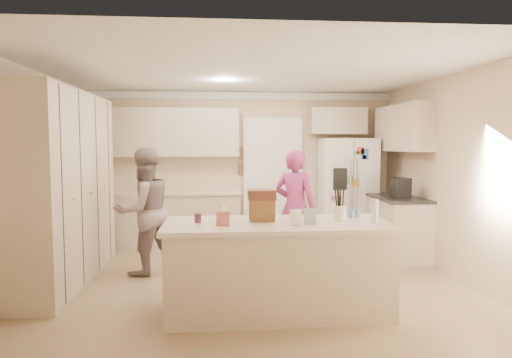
{
  "coord_description": "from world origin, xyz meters",
  "views": [
    {
      "loc": [
        -0.38,
        -5.61,
        1.72
      ],
      "look_at": [
        0.1,
        0.35,
        1.25
      ],
      "focal_mm": 32.0,
      "sensor_mm": 36.0,
      "label": 1
    }
  ],
  "objects": [
    {
      "name": "floor",
      "position": [
        0.0,
        0.0,
        -0.01
      ],
      "size": [
        5.2,
        4.6,
        0.02
      ],
      "primitive_type": "cube",
      "color": "#917254",
      "rests_on": "ground"
    },
    {
      "name": "ceiling",
      "position": [
        0.0,
        0.0,
        2.61
      ],
      "size": [
        5.2,
        4.6,
        0.02
      ],
      "primitive_type": "cube",
      "color": "white",
      "rests_on": "wall_back"
    },
    {
      "name": "wall_back",
      "position": [
        0.0,
        2.31,
        1.3
      ],
      "size": [
        5.2,
        0.02,
        2.6
      ],
      "primitive_type": "cube",
      "color": "beige",
      "rests_on": "ground"
    },
    {
      "name": "wall_front",
      "position": [
        0.0,
        -2.31,
        1.3
      ],
      "size": [
        5.2,
        0.02,
        2.6
      ],
      "primitive_type": "cube",
      "color": "beige",
      "rests_on": "ground"
    },
    {
      "name": "wall_left",
      "position": [
        -2.61,
        0.0,
        1.3
      ],
      "size": [
        0.02,
        4.6,
        2.6
      ],
      "primitive_type": "cube",
      "color": "beige",
      "rests_on": "ground"
    },
    {
      "name": "wall_right",
      "position": [
        2.61,
        0.0,
        1.3
      ],
      "size": [
        0.02,
        4.6,
        2.6
      ],
      "primitive_type": "cube",
      "color": "beige",
      "rests_on": "ground"
    },
    {
      "name": "crown_back",
      "position": [
        0.0,
        2.26,
        2.53
      ],
      "size": [
        5.2,
        0.08,
        0.12
      ],
      "primitive_type": "cube",
      "color": "white",
      "rests_on": "wall_back"
    },
    {
      "name": "pantry_bank",
      "position": [
        -2.3,
        0.2,
        1.18
      ],
      "size": [
        0.6,
        2.6,
        2.35
      ],
      "primitive_type": "cube",
      "color": "#C2B19C",
      "rests_on": "floor"
    },
    {
      "name": "back_base_cab",
      "position": [
        -1.15,
        2.0,
        0.44
      ],
      "size": [
        2.2,
        0.6,
        0.88
      ],
      "primitive_type": "cube",
      "color": "#C2B19C",
      "rests_on": "floor"
    },
    {
      "name": "back_countertop",
      "position": [
        -1.15,
        1.99,
        0.9
      ],
      "size": [
        2.24,
        0.63,
        0.04
      ],
      "primitive_type": "cube",
      "color": "beige",
      "rests_on": "back_base_cab"
    },
    {
      "name": "back_upper_cab",
      "position": [
        -1.15,
        2.12,
        1.9
      ],
      "size": [
        2.2,
        0.35,
        0.8
      ],
      "primitive_type": "cube",
      "color": "#C2B19C",
      "rests_on": "wall_back"
    },
    {
      "name": "doorway_opening",
      "position": [
        0.55,
        2.28,
        1.05
      ],
      "size": [
        0.9,
        0.06,
        2.1
      ],
      "primitive_type": "cube",
      "color": "black",
      "rests_on": "floor"
    },
    {
      "name": "doorway_casing",
      "position": [
        0.55,
        2.24,
        1.05
      ],
      "size": [
        1.02,
        0.03,
        2.22
      ],
      "primitive_type": "cube",
      "color": "white",
      "rests_on": "floor"
    },
    {
      "name": "wall_frame_upper",
      "position": [
        0.02,
        2.27,
        1.55
      ],
      "size": [
        0.15,
        0.02,
        0.2
      ],
      "primitive_type": "cube",
      "color": "brown",
      "rests_on": "wall_back"
    },
    {
      "name": "wall_frame_lower",
      "position": [
        0.02,
        2.27,
        1.28
      ],
      "size": [
        0.15,
        0.02,
        0.2
      ],
      "primitive_type": "cube",
      "color": "brown",
      "rests_on": "wall_back"
    },
    {
      "name": "refrigerator",
      "position": [
        1.77,
        1.89,
        0.9
      ],
      "size": [
        0.93,
        0.74,
        1.8
      ],
      "primitive_type": "cube",
      "rotation": [
        0.0,
        0.0,
        -0.05
      ],
      "color": "white",
      "rests_on": "floor"
    },
    {
      "name": "fridge_seam",
      "position": [
        1.77,
        1.54,
        0.9
      ],
      "size": [
        0.02,
        0.02,
        1.78
      ],
      "primitive_type": "cube",
      "color": "gray",
      "rests_on": "refrigerator"
    },
    {
      "name": "fridge_dispenser",
      "position": [
        1.55,
        1.53,
        1.15
      ],
      "size": [
        0.22,
        0.03,
        0.35
      ],
      "primitive_type": "cube",
      "color": "black",
      "rests_on": "refrigerator"
    },
    {
      "name": "fridge_handle_l",
      "position": [
        1.72,
        1.52,
        1.05
      ],
      "size": [
        0.02,
        0.02,
        0.85
      ],
      "primitive_type": "cylinder",
      "color": "silver",
      "rests_on": "refrigerator"
    },
    {
      "name": "fridge_handle_r",
      "position": [
        1.82,
        1.52,
        1.05
      ],
      "size": [
        0.02,
        0.02,
        0.85
      ],
      "primitive_type": "cylinder",
      "color": "silver",
      "rests_on": "refrigerator"
    },
    {
      "name": "over_fridge_cab",
      "position": [
        1.65,
        2.12,
        2.1
      ],
      "size": [
        0.95,
        0.35,
        0.45
      ],
      "primitive_type": "cube",
      "color": "#C2B19C",
      "rests_on": "wall_back"
    },
    {
      "name": "right_base_cab",
      "position": [
        2.3,
        1.0,
        0.44
      ],
      "size": [
        0.6,
        1.2,
        0.88
      ],
      "primitive_type": "cube",
      "color": "#C2B19C",
      "rests_on": "floor"
    },
    {
      "name": "right_countertop",
      "position": [
        2.29,
        1.0,
        0.9
      ],
      "size": [
        0.63,
        1.24,
        0.04
      ],
      "primitive_type": "cube",
      "color": "#2D2B28",
      "rests_on": "right_base_cab"
    },
    {
      "name": "right_upper_cab",
      "position": [
        2.43,
        1.2,
        1.95
      ],
      "size": [
        0.35,
        1.5,
        0.7
      ],
      "primitive_type": "cube",
      "color": "#C2B19C",
      "rests_on": "wall_right"
    },
    {
      "name": "coffee_maker",
      "position": [
        2.25,
        0.8,
        1.07
      ],
      "size": [
        0.22,
        0.28,
        0.3
      ],
      "primitive_type": "cube",
      "color": "black",
      "rests_on": "right_countertop"
    },
    {
      "name": "island_base",
      "position": [
        0.2,
        -1.1,
        0.44
      ],
      "size": [
        2.2,
        0.9,
        0.88
      ],
      "primitive_type": "cube",
      "color": "#C2B19C",
      "rests_on": "floor"
    },
    {
      "name": "island_top",
      "position": [
        0.2,
        -1.1,
        0.9
      ],
      "size": [
        2.28,
        0.96,
        0.05
      ],
      "primitive_type": "cube",
      "color": "beige",
      "rests_on": "island_base"
    },
    {
      "name": "utensil_crock",
      "position": [
        0.85,
        -1.05,
        1.0
      ],
      "size": [
        0.13,
        0.13,
        0.15
      ],
      "primitive_type": "cylinder",
      "color": "white",
      "rests_on": "island_top"
    },
    {
      "name": "tissue_box",
      "position": [
        -0.35,
        -1.2,
        1.0
      ],
      "size": [
        0.13,
        0.13,
        0.14
      ],
      "primitive_type": "cube",
      "color": "#C5685D",
      "rests_on": "island_top"
    },
    {
      "name": "tissue_plume",
      "position": [
        -0.35,
        -1.2,
        1.1
      ],
      "size": [
        0.08,
        0.08,
        0.08
      ],
      "primitive_type": "cone",
      "color": "white",
      "rests_on": "tissue_box"
    },
    {
      "name": "dollhouse_body",
      "position": [
        0.05,
        -1.0,
        1.04
      ],
      "size": [
        0.26,
        0.18,
        0.22
      ],
      "primitive_type": "cube",
      "color": "brown",
      "rests_on": "island_top"
    },
    {
      "name": "dollhouse_roof",
      "position": [
        0.05,
        -1.0,
        1.2
      ],
      "size": [
        0.28,
        0.2,
        0.1
      ],
      "primitive_type": "cube",
      "color": "#592D1E",
      "rests_on": "dollhouse_body"
    },
    {
      "name": "jam_jar",
      "position": [
        -0.6,
        -1.05,
        0.97
      ],
      "size": [
        0.07,
        0.07,
        0.09
      ],
      "primitive_type": "cylinder",
      "color": "#59263F",
      "rests_on": "island_top"
    },
    {
      "name": "greeting_card_a",
      "position": [
        0.35,
        -1.3,
        1.01
      ],
      "size": [
        0.12,
        0.06,
        0.16
      ],
      "primitive_type": "cube",
      "rotation": [
        0.15,
        0.0,
        0.2
      ],
      "color": "white",
      "rests_on": "island_top"
    },
    {
      "name": "greeting_card_b",
      "position": [
        0.5,
        -1.25,
        1.01
      ],
      "size": [
        0.12,
        0.05,
        0.16
      ],
      "primitive_type": "cube",
      "rotation": [
        0.15,
        0.0,
        -0.1
      ],
      "color": "silver",
      "rests_on": "island_top"
    },
    {
      "name": "water_bottle",
      "position": [
        1.15,
        -1.25,
        1.04
      ],
      "size": [
        0.07,
        0.07,
        0.24
      ],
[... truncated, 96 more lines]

